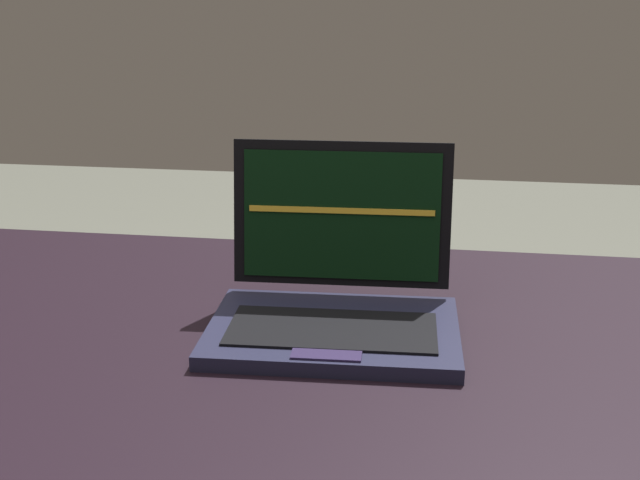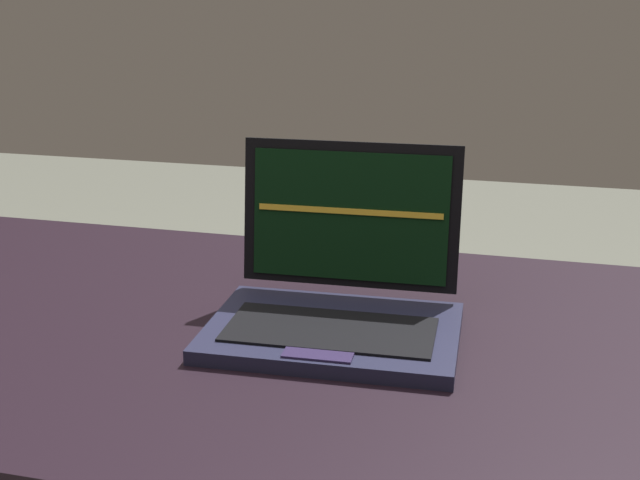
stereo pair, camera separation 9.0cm
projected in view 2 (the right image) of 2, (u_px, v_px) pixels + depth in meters
The scene contains 2 objects.
desk at pixel (256, 420), 1.01m from camera, with size 1.73×0.68×0.75m.
laptop_front at pixel (338, 297), 0.95m from camera, with size 0.29×0.23×0.21m.
Camera 2 is at (0.30, -0.84, 1.14)m, focal length 45.96 mm.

